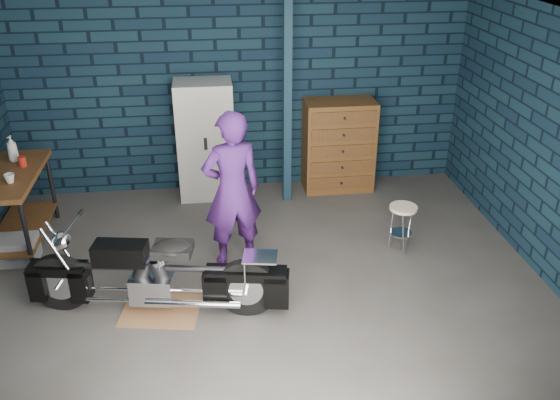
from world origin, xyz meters
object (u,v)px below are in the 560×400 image
at_px(locker, 206,140).
at_px(shop_stool, 401,228).
at_px(person, 232,190).
at_px(storage_bin, 16,250).
at_px(workbench, 18,209).
at_px(tool_chest, 339,146).
at_px(motorcycle, 157,270).

distance_m(locker, shop_stool, 2.83).
bearing_deg(person, storage_bin, -20.42).
xyz_separation_m(workbench, person, (2.44, -0.69, 0.42)).
bearing_deg(workbench, person, -15.76).
bearing_deg(tool_chest, person, -131.50).
distance_m(workbench, locker, 2.44).
xyz_separation_m(workbench, storage_bin, (0.02, -0.39, -0.31)).
relative_size(workbench, shop_stool, 2.47).
bearing_deg(tool_chest, locker, 180.00).
distance_m(motorcycle, locker, 2.63).
height_order(motorcycle, tool_chest, tool_chest).
height_order(motorcycle, person, person).
relative_size(motorcycle, tool_chest, 1.71).
relative_size(workbench, locker, 0.88).
xyz_separation_m(storage_bin, tool_chest, (3.96, 1.44, 0.48)).
xyz_separation_m(motorcycle, shop_stool, (2.68, 0.81, -0.19)).
height_order(workbench, locker, locker).
bearing_deg(tool_chest, workbench, -165.18).
relative_size(workbench, storage_bin, 3.01).
distance_m(person, storage_bin, 2.55).
xyz_separation_m(person, shop_stool, (1.90, -0.01, -0.60)).
xyz_separation_m(motorcycle, person, (0.78, 0.82, 0.41)).
bearing_deg(workbench, shop_stool, -9.09).
height_order(workbench, motorcycle, motorcycle).
bearing_deg(locker, person, -81.51).
bearing_deg(person, shop_stool, 166.54).
bearing_deg(motorcycle, workbench, 147.82).
bearing_deg(storage_bin, shop_stool, -4.10).
relative_size(locker, shop_stool, 2.80).
distance_m(person, tool_chest, 2.34).
height_order(motorcycle, storage_bin, motorcycle).
xyz_separation_m(storage_bin, locker, (2.16, 1.44, 0.65)).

